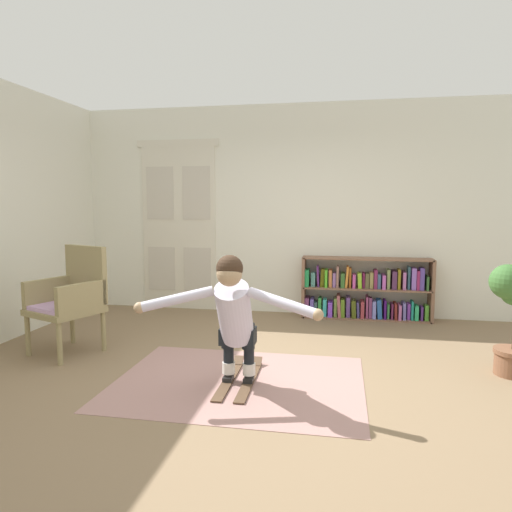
{
  "coord_description": "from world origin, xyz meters",
  "views": [
    {
      "loc": [
        0.73,
        -3.88,
        1.55
      ],
      "look_at": [
        -0.06,
        0.4,
        1.05
      ],
      "focal_mm": 32.48,
      "sensor_mm": 36.0,
      "label": 1
    }
  ],
  "objects_px": {
    "skis_pair": "(240,378)",
    "person_skier": "(234,311)",
    "bookshelf": "(364,292)",
    "wicker_chair": "(71,297)"
  },
  "relations": [
    {
      "from": "wicker_chair",
      "to": "person_skier",
      "type": "distance_m",
      "value": 2.03
    },
    {
      "from": "skis_pair",
      "to": "person_skier",
      "type": "height_order",
      "value": "person_skier"
    },
    {
      "from": "bookshelf",
      "to": "skis_pair",
      "type": "distance_m",
      "value": 2.75
    },
    {
      "from": "bookshelf",
      "to": "wicker_chair",
      "type": "distance_m",
      "value": 3.66
    },
    {
      "from": "bookshelf",
      "to": "person_skier",
      "type": "relative_size",
      "value": 1.17
    },
    {
      "from": "wicker_chair",
      "to": "skis_pair",
      "type": "distance_m",
      "value": 2.03
    },
    {
      "from": "bookshelf",
      "to": "wicker_chair",
      "type": "height_order",
      "value": "wicker_chair"
    },
    {
      "from": "bookshelf",
      "to": "person_skier",
      "type": "height_order",
      "value": "person_skier"
    },
    {
      "from": "wicker_chair",
      "to": "skis_pair",
      "type": "height_order",
      "value": "wicker_chair"
    },
    {
      "from": "skis_pair",
      "to": "person_skier",
      "type": "xyz_separation_m",
      "value": [
        0.0,
        -0.22,
        0.65
      ]
    }
  ]
}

